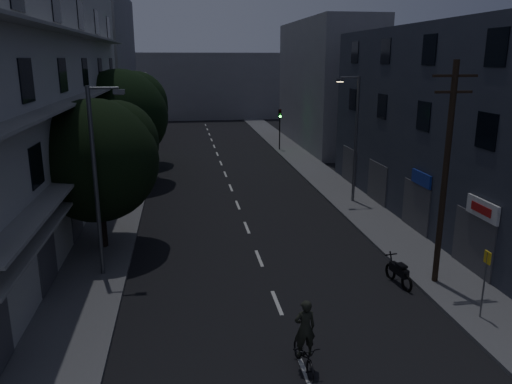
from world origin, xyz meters
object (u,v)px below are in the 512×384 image
object	(u,v)px
utility_pole	(446,171)
bus_stop_sign	(486,272)
motorcycle	(399,273)
cyclist	(304,346)

from	to	relation	value
utility_pole	bus_stop_sign	bearing A→B (deg)	-87.51
bus_stop_sign	motorcycle	distance (m)	3.94
bus_stop_sign	cyclist	distance (m)	7.34
motorcycle	cyclist	size ratio (longest dim) A/B	0.85
motorcycle	utility_pole	bearing A→B (deg)	-16.13
utility_pole	motorcycle	xyz separation A→B (m)	(-1.53, 0.21, -4.37)
motorcycle	cyclist	world-z (taller)	cyclist
motorcycle	cyclist	bearing A→B (deg)	-144.31
cyclist	motorcycle	bearing A→B (deg)	38.84
utility_pole	motorcycle	bearing A→B (deg)	172.35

